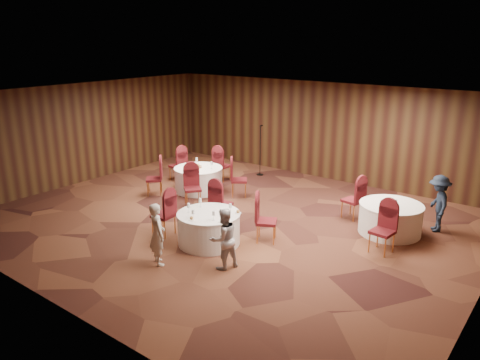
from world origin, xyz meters
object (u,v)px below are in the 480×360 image
Objects in this scene: mic_stand at (260,160)px; man_c at (438,203)px; woman_a at (157,234)px; woman_b at (224,239)px; table_left at (198,179)px; table_main at (209,228)px; table_right at (390,218)px.

man_c is (6.24, -1.37, 0.19)m from mic_stand.
woman_a is 1.04× the size of woman_b.
table_left is at bearing -101.41° from mic_stand.
table_main is 1.12× the size of woman_b.
table_right is 4.38m from woman_b.
table_right is 0.87× the size of mic_stand.
table_right is at bearing -22.16° from mic_stand.
mic_stand is 1.29× the size of woman_a.
mic_stand is 6.39m from man_c.
woman_a reaches higher than table_right.
woman_b is at bearing -118.47° from table_right.
mic_stand reaches higher than table_main.
woman_a is at bearing -125.94° from table_right.
woman_a is at bearing -41.06° from woman_b.
table_main is 5.61m from man_c.
table_right is 1.07× the size of man_c.
mic_stand is 1.23× the size of man_c.
man_c is (0.85, 0.83, 0.33)m from table_right.
man_c reaches higher than woman_a.
mic_stand reaches higher than woman_a.
table_right is at bearing -98.12° from woman_a.
woman_a reaches higher than table_left.
woman_b is (-2.08, -3.84, 0.28)m from table_right.
table_left is 6.88m from man_c.
table_left is 1.10× the size of woman_a.
mic_stand reaches higher than table_left.
table_main is 1.29m from woman_b.
table_right is at bearing 45.08° from table_main.
woman_a is at bearing -72.73° from mic_stand.
table_main is at bearing -66.87° from mic_stand.
woman_b is at bearing -34.94° from table_main.
table_main is 1.46m from woman_a.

